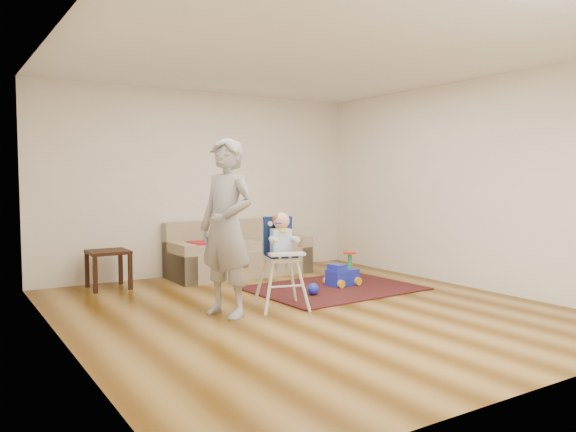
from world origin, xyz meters
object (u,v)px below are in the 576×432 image
sofa (239,248)px  side_table (108,269)px  toy_ball (313,289)px  high_chair (281,262)px  ride_on_toy (342,269)px  adult (226,228)px

sofa → side_table: size_ratio=4.14×
toy_ball → high_chair: high_chair is taller
ride_on_toy → high_chair: (-1.35, -0.65, 0.28)m
ride_on_toy → high_chair: bearing=-159.6°
side_table → adult: size_ratio=0.27×
sofa → high_chair: size_ratio=1.93×
ride_on_toy → toy_ball: (-0.69, -0.31, -0.15)m
ride_on_toy → side_table: bearing=145.3°
toy_ball → high_chair: 0.86m
side_table → ride_on_toy: 3.05m
toy_ball → adult: bearing=-167.5°
toy_ball → adult: 1.57m
sofa → toy_ball: sofa is taller
ride_on_toy → toy_ball: 0.77m
ride_on_toy → adult: adult is taller
toy_ball → ride_on_toy: bearing=24.1°
side_table → toy_ball: size_ratio=3.46×
sofa → ride_on_toy: size_ratio=4.69×
side_table → ride_on_toy: size_ratio=1.13×
sofa → side_table: bearing=178.7°
toy_ball → sofa: bearing=92.5°
side_table → high_chair: high_chair is taller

